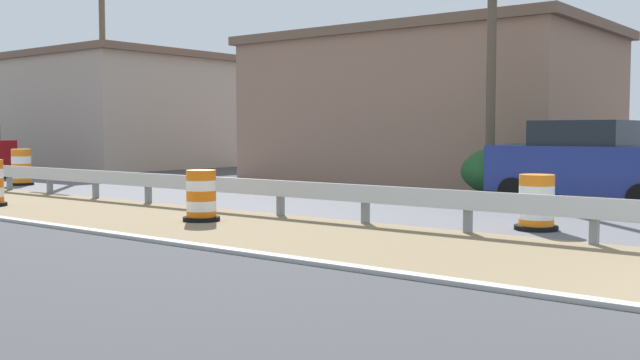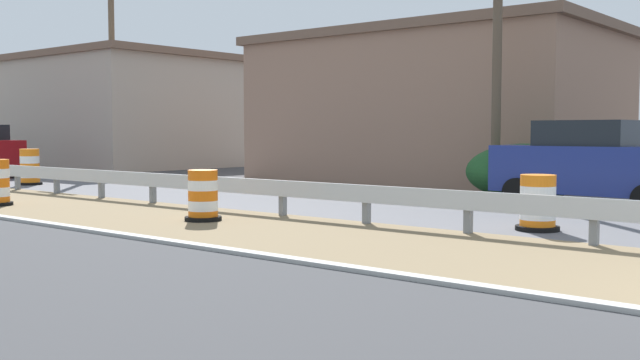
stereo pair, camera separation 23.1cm
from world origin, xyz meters
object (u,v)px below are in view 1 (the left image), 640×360
car_mid_far_lane (589,164)px  utility_pole_near (492,31)px  traffic_barrel_nearest (536,205)px  utility_pole_mid (103,56)px  traffic_barrel_far (21,169)px  traffic_barrel_close (201,198)px

car_mid_far_lane → utility_pole_near: (1.14, 2.93, 3.28)m
traffic_barrel_nearest → car_mid_far_lane: bearing=7.7°
traffic_barrel_nearest → utility_pole_mid: bearing=73.8°
traffic_barrel_far → utility_pole_mid: bearing=33.1°
traffic_barrel_close → car_mid_far_lane: (7.17, -4.83, 0.54)m
traffic_barrel_nearest → traffic_barrel_far: size_ratio=0.84×
car_mid_far_lane → utility_pole_near: 4.54m
traffic_barrel_nearest → utility_pole_near: (5.64, 3.54, 3.82)m
traffic_barrel_nearest → traffic_barrel_far: (0.21, 16.76, 0.09)m
traffic_barrel_far → car_mid_far_lane: (4.29, -16.15, 0.45)m
traffic_barrel_nearest → utility_pole_mid: utility_pole_mid is taller
traffic_barrel_far → traffic_barrel_close: bearing=-104.2°
traffic_barrel_close → car_mid_far_lane: size_ratio=0.22×
utility_pole_near → traffic_barrel_nearest: bearing=-147.9°
traffic_barrel_nearest → traffic_barrel_close: (-2.67, 5.44, 0.00)m
car_mid_far_lane → utility_pole_mid: 20.31m
traffic_barrel_nearest → car_mid_far_lane: size_ratio=0.22×
traffic_barrel_far → utility_pole_mid: size_ratio=0.13×
traffic_barrel_nearest → utility_pole_near: utility_pole_near is taller
traffic_barrel_close → traffic_barrel_far: traffic_barrel_far is taller
traffic_barrel_far → utility_pole_near: (5.43, -13.22, 3.73)m
car_mid_far_lane → utility_pole_near: bearing=160.8°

